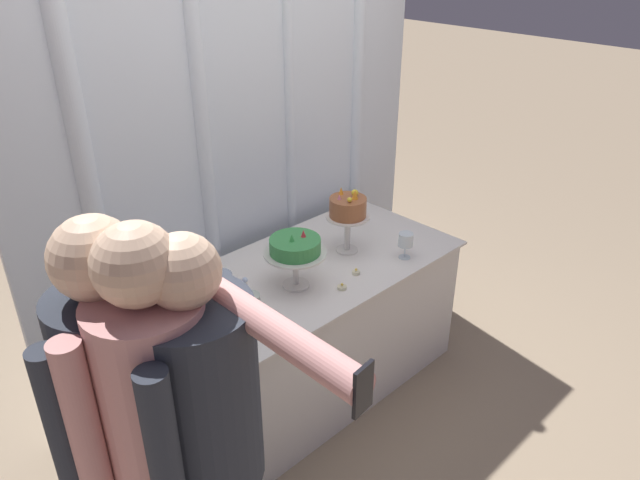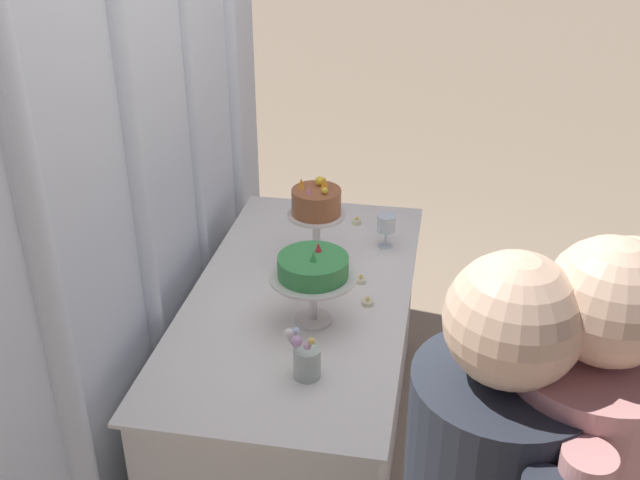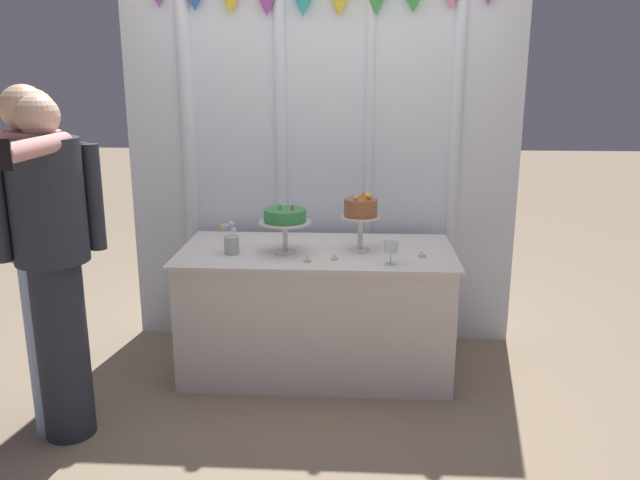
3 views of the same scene
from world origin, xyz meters
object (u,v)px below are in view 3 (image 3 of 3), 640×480
tealight_near_right (422,255)px  guest_man_pink_jacket (53,259)px  flower_vase (231,242)px  tealight_far_left (307,260)px  guest_girl_blue_dress (38,246)px  guest_man_dark_suit (46,242)px  tealight_near_left (334,258)px  cake_display_nearleft (285,218)px  cake_display_nearright (361,211)px  wine_glass (391,246)px  cake_table (317,310)px

tealight_near_right → guest_man_pink_jacket: bearing=-159.0°
flower_vase → guest_man_pink_jacket: 1.03m
tealight_far_left → guest_girl_blue_dress: guest_girl_blue_dress is taller
guest_man_dark_suit → guest_girl_blue_dress: 0.16m
tealight_near_left → guest_man_dark_suit: 1.54m
cake_display_nearleft → tealight_far_left: (0.14, -0.18, -0.20)m
guest_man_dark_suit → flower_vase: bearing=31.2°
cake_display_nearleft → cake_display_nearright: cake_display_nearright is taller
guest_girl_blue_dress → guest_man_dark_suit: bearing=103.8°
wine_glass → guest_man_pink_jacket: size_ratio=0.08×
flower_vase → tealight_near_left: bearing=-9.2°
guest_girl_blue_dress → flower_vase: bearing=39.7°
cake_display_nearright → guest_man_dark_suit: bearing=-158.9°
guest_man_pink_jacket → cake_table: bearing=34.5°
flower_vase → guest_man_dark_suit: 1.01m
cake_display_nearleft → tealight_near_left: bearing=-24.3°
cake_display_nearright → guest_girl_blue_dress: guest_girl_blue_dress is taller
wine_glass → flower_vase: bearing=170.1°
wine_glass → tealight_near_left: wine_glass is taller
guest_man_dark_suit → guest_man_pink_jacket: 0.24m
cake_display_nearright → guest_man_dark_suit: guest_man_dark_suit is taller
cake_table → wine_glass: bearing=-33.2°
guest_man_dark_suit → wine_glass: bearing=11.3°
flower_vase → guest_man_pink_jacket: (-0.73, -0.73, 0.10)m
wine_glass → flower_vase: 0.95m
guest_girl_blue_dress → cake_display_nearleft: bearing=32.1°
cake_table → guest_girl_blue_dress: size_ratio=0.94×
guest_girl_blue_dress → tealight_near_left: bearing=22.0°
wine_glass → guest_man_pink_jacket: guest_man_pink_jacket is taller
guest_man_pink_jacket → wine_glass: bearing=18.7°
tealight_near_left → tealight_near_right: (0.51, 0.09, 0.00)m
tealight_near_left → tealight_far_left: bearing=-163.2°
guest_girl_blue_dress → wine_glass: bearing=16.4°
cake_display_nearleft → tealight_near_right: cake_display_nearleft is taller
guest_man_dark_suit → guest_man_pink_jacket: bearing=-57.5°
tealight_far_left → guest_man_dark_suit: guest_man_dark_suit is taller
guest_man_pink_jacket → tealight_near_left: bearing=25.0°
cake_display_nearleft → guest_girl_blue_dress: guest_girl_blue_dress is taller
cake_display_nearleft → cake_display_nearright: size_ratio=0.84×
wine_glass → tealight_near_left: (-0.32, 0.06, -0.09)m
cake_display_nearright → cake_display_nearleft: bearing=-171.0°
wine_glass → guest_girl_blue_dress: guest_girl_blue_dress is taller
cake_display_nearleft → tealight_near_right: bearing=-3.5°
tealight_far_left → wine_glass: bearing=-2.2°
tealight_near_left → guest_man_dark_suit: guest_man_dark_suit is taller
tealight_near_left → tealight_near_right: 0.51m
cake_display_nearright → wine_glass: cake_display_nearright is taller
wine_glass → tealight_far_left: size_ratio=3.10×
tealight_near_right → guest_girl_blue_dress: 2.06m
wine_glass → guest_girl_blue_dress: bearing=-163.6°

